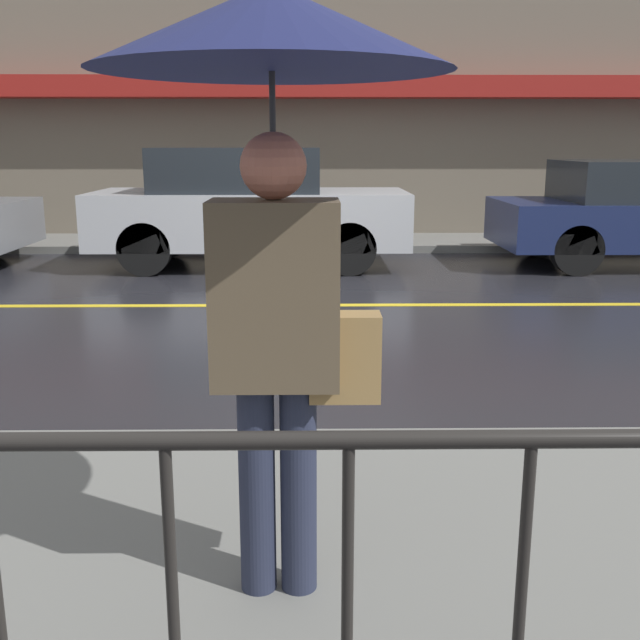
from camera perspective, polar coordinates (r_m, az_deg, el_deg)
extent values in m
plane|color=black|center=(7.97, -0.25, 1.12)|extent=(80.00, 80.00, 0.00)
cube|color=slate|center=(2.99, 0.76, -19.68)|extent=(28.00, 2.91, 0.12)
cube|color=slate|center=(12.60, -0.45, 5.92)|extent=(28.00, 1.74, 0.12)
cube|color=gold|center=(7.97, -0.25, 1.15)|extent=(25.20, 0.12, 0.01)
cube|color=#706656|center=(13.57, -0.50, 18.72)|extent=(28.00, 0.30, 5.92)
cube|color=maroon|center=(13.12, -0.49, 17.34)|extent=(16.80, 0.55, 0.35)
cylinder|color=black|center=(1.41, 2.21, -9.13)|extent=(12.00, 0.04, 0.04)
cylinder|color=#23283D|center=(2.71, -4.82, -12.65)|extent=(0.13, 0.13, 0.78)
cylinder|color=#23283D|center=(2.70, -1.65, -12.67)|extent=(0.13, 0.13, 0.78)
cube|color=brown|center=(2.48, -3.44, 1.99)|extent=(0.42, 0.25, 0.62)
sphere|color=#C27058|center=(2.43, -3.58, 11.64)|extent=(0.21, 0.21, 0.21)
cylinder|color=#262628|center=(2.43, -3.56, 10.13)|extent=(0.02, 0.02, 0.70)
cone|color=#191E4C|center=(2.45, -3.73, 21.36)|extent=(1.13, 1.13, 0.26)
cube|color=#9E7A47|center=(2.53, 1.89, -2.84)|extent=(0.24, 0.12, 0.30)
cube|color=#B2B5BA|center=(10.52, -5.27, 7.73)|extent=(4.29, 1.75, 0.75)
cube|color=#1E2328|center=(10.49, -6.30, 11.33)|extent=(2.23, 1.61, 0.59)
cylinder|color=black|center=(11.29, 1.85, 6.53)|extent=(0.70, 0.22, 0.70)
cylinder|color=black|center=(9.78, 2.26, 5.46)|extent=(0.70, 0.22, 0.70)
cylinder|color=black|center=(11.48, -11.61, 6.38)|extent=(0.70, 0.22, 0.70)
cylinder|color=black|center=(10.00, -13.22, 5.29)|extent=(0.70, 0.22, 0.70)
cylinder|color=black|center=(11.85, 16.38, 6.23)|extent=(0.66, 0.22, 0.66)
cylinder|color=black|center=(10.32, 18.99, 5.06)|extent=(0.66, 0.22, 0.66)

